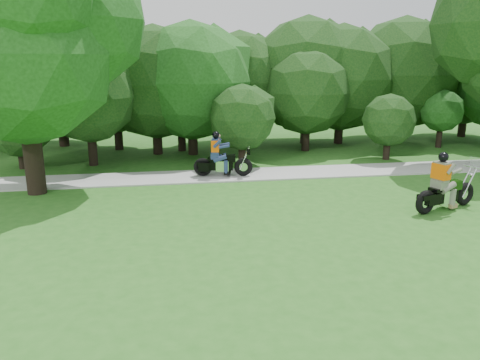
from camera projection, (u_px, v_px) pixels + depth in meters
name	position (u px, v px, depth m)	size (l,w,h in m)	color
ground	(380.00, 241.00, 12.82)	(100.00, 100.00, 0.00)	#28651C
walkway	(299.00, 173.00, 20.46)	(60.00, 2.20, 0.06)	#ACACA6
tree_line	(256.00, 81.00, 25.81)	(39.49, 11.54, 7.66)	black
big_tree_west	(21.00, 32.00, 16.30)	(8.64, 6.56, 9.96)	black
chopper_motorcycle	(444.00, 189.00, 15.29)	(2.70, 1.38, 1.98)	black
touring_motorcycle	(219.00, 160.00, 19.58)	(2.49, 0.97, 1.90)	black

